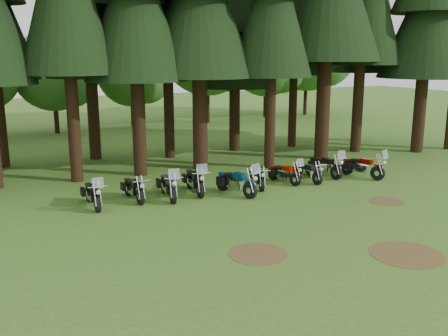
{
  "coord_description": "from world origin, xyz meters",
  "views": [
    {
      "loc": [
        -10.11,
        -14.21,
        5.88
      ],
      "look_at": [
        -0.72,
        5.0,
        1.0
      ],
      "focal_mm": 40.0,
      "sensor_mm": 36.0,
      "label": 1
    }
  ],
  "objects_px": {
    "motorcycle_5": "(258,178)",
    "motorcycle_4": "(236,183)",
    "motorcycle_1": "(134,189)",
    "motorcycle_2": "(168,187)",
    "motorcycle_8": "(325,167)",
    "motorcycle_0": "(93,195)",
    "motorcycle_3": "(195,182)",
    "motorcycle_7": "(307,173)",
    "motorcycle_6": "(284,174)",
    "motorcycle_9": "(362,167)"
  },
  "relations": [
    {
      "from": "motorcycle_2",
      "to": "motorcycle_6",
      "type": "xyz_separation_m",
      "value": [
        5.75,
        0.05,
        -0.07
      ]
    },
    {
      "from": "motorcycle_8",
      "to": "motorcycle_9",
      "type": "relative_size",
      "value": 0.99
    },
    {
      "from": "motorcycle_1",
      "to": "motorcycle_8",
      "type": "relative_size",
      "value": 0.92
    },
    {
      "from": "motorcycle_2",
      "to": "motorcycle_7",
      "type": "relative_size",
      "value": 1.18
    },
    {
      "from": "motorcycle_3",
      "to": "motorcycle_6",
      "type": "xyz_separation_m",
      "value": [
        4.44,
        -0.22,
        -0.07
      ]
    },
    {
      "from": "motorcycle_3",
      "to": "motorcycle_8",
      "type": "bearing_deg",
      "value": 6.85
    },
    {
      "from": "motorcycle_4",
      "to": "motorcycle_6",
      "type": "height_order",
      "value": "motorcycle_4"
    },
    {
      "from": "motorcycle_5",
      "to": "motorcycle_9",
      "type": "height_order",
      "value": "motorcycle_9"
    },
    {
      "from": "motorcycle_4",
      "to": "motorcycle_6",
      "type": "xyz_separation_m",
      "value": [
        2.95,
        0.79,
        -0.07
      ]
    },
    {
      "from": "motorcycle_0",
      "to": "motorcycle_2",
      "type": "distance_m",
      "value": 3.08
    },
    {
      "from": "motorcycle_2",
      "to": "motorcycle_4",
      "type": "relative_size",
      "value": 1.0
    },
    {
      "from": "motorcycle_4",
      "to": "motorcycle_9",
      "type": "relative_size",
      "value": 1.02
    },
    {
      "from": "motorcycle_0",
      "to": "motorcycle_5",
      "type": "xyz_separation_m",
      "value": [
        7.36,
        -0.25,
        -0.05
      ]
    },
    {
      "from": "motorcycle_5",
      "to": "motorcycle_6",
      "type": "relative_size",
      "value": 0.95
    },
    {
      "from": "motorcycle_1",
      "to": "motorcycle_5",
      "type": "height_order",
      "value": "motorcycle_1"
    },
    {
      "from": "motorcycle_0",
      "to": "motorcycle_5",
      "type": "bearing_deg",
      "value": -2.59
    },
    {
      "from": "motorcycle_7",
      "to": "motorcycle_5",
      "type": "bearing_deg",
      "value": 173.33
    },
    {
      "from": "motorcycle_0",
      "to": "motorcycle_2",
      "type": "height_order",
      "value": "motorcycle_2"
    },
    {
      "from": "motorcycle_2",
      "to": "motorcycle_8",
      "type": "relative_size",
      "value": 1.03
    },
    {
      "from": "motorcycle_2",
      "to": "motorcycle_3",
      "type": "distance_m",
      "value": 1.34
    },
    {
      "from": "motorcycle_5",
      "to": "motorcycle_1",
      "type": "bearing_deg",
      "value": -166.34
    },
    {
      "from": "motorcycle_1",
      "to": "motorcycle_5",
      "type": "distance_m",
      "value": 5.67
    },
    {
      "from": "motorcycle_6",
      "to": "motorcycle_7",
      "type": "bearing_deg",
      "value": -25.0
    },
    {
      "from": "motorcycle_8",
      "to": "motorcycle_1",
      "type": "bearing_deg",
      "value": 173.2
    },
    {
      "from": "motorcycle_0",
      "to": "motorcycle_8",
      "type": "relative_size",
      "value": 0.96
    },
    {
      "from": "motorcycle_0",
      "to": "motorcycle_1",
      "type": "xyz_separation_m",
      "value": [
        1.71,
        0.21,
        -0.03
      ]
    },
    {
      "from": "motorcycle_0",
      "to": "motorcycle_8",
      "type": "bearing_deg",
      "value": -0.19
    },
    {
      "from": "motorcycle_6",
      "to": "motorcycle_9",
      "type": "xyz_separation_m",
      "value": [
        4.01,
        -0.77,
        0.07
      ]
    },
    {
      "from": "motorcycle_2",
      "to": "motorcycle_7",
      "type": "distance_m",
      "value": 6.88
    },
    {
      "from": "motorcycle_4",
      "to": "motorcycle_6",
      "type": "distance_m",
      "value": 3.05
    },
    {
      "from": "motorcycle_2",
      "to": "motorcycle_5",
      "type": "height_order",
      "value": "motorcycle_2"
    },
    {
      "from": "motorcycle_5",
      "to": "motorcycle_8",
      "type": "bearing_deg",
      "value": 23.24
    },
    {
      "from": "motorcycle_0",
      "to": "motorcycle_4",
      "type": "height_order",
      "value": "motorcycle_4"
    },
    {
      "from": "motorcycle_5",
      "to": "motorcycle_4",
      "type": "bearing_deg",
      "value": -137.31
    },
    {
      "from": "motorcycle_1",
      "to": "motorcycle_9",
      "type": "height_order",
      "value": "motorcycle_9"
    },
    {
      "from": "motorcycle_3",
      "to": "motorcycle_5",
      "type": "xyz_separation_m",
      "value": [
        2.98,
        -0.34,
        -0.08
      ]
    },
    {
      "from": "motorcycle_3",
      "to": "motorcycle_7",
      "type": "relative_size",
      "value": 1.19
    },
    {
      "from": "motorcycle_3",
      "to": "motorcycle_9",
      "type": "relative_size",
      "value": 1.03
    },
    {
      "from": "motorcycle_8",
      "to": "motorcycle_2",
      "type": "bearing_deg",
      "value": 175.81
    },
    {
      "from": "motorcycle_2",
      "to": "motorcycle_1",
      "type": "bearing_deg",
      "value": 171.06
    },
    {
      "from": "motorcycle_1",
      "to": "motorcycle_7",
      "type": "xyz_separation_m",
      "value": [
        8.24,
        -0.6,
        -0.03
      ]
    },
    {
      "from": "motorcycle_8",
      "to": "motorcycle_3",
      "type": "bearing_deg",
      "value": 173.91
    },
    {
      "from": "motorcycle_8",
      "to": "motorcycle_4",
      "type": "bearing_deg",
      "value": -175.55
    },
    {
      "from": "motorcycle_7",
      "to": "motorcycle_3",
      "type": "bearing_deg",
      "value": 171.36
    },
    {
      "from": "motorcycle_2",
      "to": "motorcycle_6",
      "type": "relative_size",
      "value": 1.15
    },
    {
      "from": "motorcycle_2",
      "to": "motorcycle_4",
      "type": "xyz_separation_m",
      "value": [
        2.8,
        -0.74,
        0.01
      ]
    },
    {
      "from": "motorcycle_7",
      "to": "motorcycle_8",
      "type": "relative_size",
      "value": 0.87
    },
    {
      "from": "motorcycle_0",
      "to": "motorcycle_3",
      "type": "xyz_separation_m",
      "value": [
        4.38,
        0.09,
        0.03
      ]
    },
    {
      "from": "motorcycle_5",
      "to": "motorcycle_6",
      "type": "bearing_deg",
      "value": 23.05
    },
    {
      "from": "motorcycle_2",
      "to": "motorcycle_9",
      "type": "bearing_deg",
      "value": 2.93
    }
  ]
}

